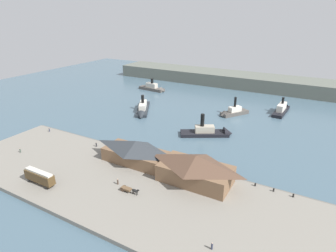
{
  "coord_description": "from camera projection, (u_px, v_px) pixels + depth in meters",
  "views": [
    {
      "loc": [
        46.38,
        -74.45,
        45.9
      ],
      "look_at": [
        -6.45,
        19.98,
        2.0
      ],
      "focal_mm": 30.12,
      "sensor_mm": 36.0,
      "label": 1
    }
  ],
  "objects": [
    {
      "name": "mooring_post_west",
      "position": [
        293.0,
        196.0,
        73.13
      ],
      "size": [
        0.44,
        0.44,
        0.9
      ],
      "primitive_type": "cylinder",
      "color": "black",
      "rests_on": "quay_promenade"
    },
    {
      "name": "pedestrian_by_tram",
      "position": [
        212.0,
        246.0,
        56.9
      ],
      "size": [
        0.42,
        0.42,
        1.69
      ],
      "color": "#33384C",
      "rests_on": "quay_promenade"
    },
    {
      "name": "ferry_shed_central_terminal",
      "position": [
        196.0,
        168.0,
        78.68
      ],
      "size": [
        20.55,
        11.24,
        8.18
      ],
      "color": "brown",
      "rests_on": "quay_promenade"
    },
    {
      "name": "horse_cart",
      "position": [
        129.0,
        189.0,
        74.82
      ],
      "size": [
        5.8,
        1.45,
        1.87
      ],
      "color": "brown",
      "rests_on": "quay_promenade"
    },
    {
      "name": "ferry_mid_harbor",
      "position": [
        142.0,
        110.0,
        138.53
      ],
      "size": [
        16.08,
        23.73,
        9.65
      ],
      "color": "#23282D",
      "rests_on": "ground"
    },
    {
      "name": "ground_plane",
      "position": [
        156.0,
        153.0,
        98.45
      ],
      "size": [
        320.0,
        320.0,
        0.0
      ],
      "primitive_type": "plane",
      "color": "#476070"
    },
    {
      "name": "ferry_shed_east_terminal",
      "position": [
        136.0,
        151.0,
        89.03
      ],
      "size": [
        21.99,
        9.38,
        7.42
      ],
      "color": "brown",
      "rests_on": "quay_promenade"
    },
    {
      "name": "ferry_moored_west",
      "position": [
        282.0,
        109.0,
        138.72
      ],
      "size": [
        5.79,
        20.08,
        9.09
      ],
      "color": "black",
      "rests_on": "ground"
    },
    {
      "name": "mooring_post_center_east",
      "position": [
        274.0,
        190.0,
        75.43
      ],
      "size": [
        0.44,
        0.44,
        0.9
      ],
      "primitive_type": "cylinder",
      "color": "black",
      "rests_on": "quay_promenade"
    },
    {
      "name": "ferry_outer_harbor",
      "position": [
        154.0,
        88.0,
        176.59
      ],
      "size": [
        19.25,
        6.31,
        8.71
      ],
      "color": "#514C47",
      "rests_on": "ground"
    },
    {
      "name": "ferry_approaching_west",
      "position": [
        232.0,
        112.0,
        134.47
      ],
      "size": [
        12.01,
        15.19,
        10.0
      ],
      "color": "#514C47",
      "rests_on": "ground"
    },
    {
      "name": "pedestrian_near_west_shed",
      "position": [
        96.0,
        145.0,
        100.53
      ],
      "size": [
        0.41,
        0.41,
        1.65
      ],
      "color": "#232328",
      "rests_on": "quay_promenade"
    },
    {
      "name": "far_headland",
      "position": [
        243.0,
        80.0,
        185.9
      ],
      "size": [
        180.0,
        24.0,
        8.0
      ],
      "primitive_type": "cube",
      "color": "#60665B",
      "rests_on": "ground"
    },
    {
      "name": "pedestrian_at_waters_edge",
      "position": [
        49.0,
        130.0,
        113.17
      ],
      "size": [
        0.39,
        0.39,
        1.59
      ],
      "color": "#33384C",
      "rests_on": "quay_promenade"
    },
    {
      "name": "quay_promenade",
      "position": [
        116.0,
        183.0,
        80.43
      ],
      "size": [
        110.0,
        36.0,
        1.2
      ],
      "primitive_type": "cube",
      "color": "gray",
      "rests_on": "ground"
    },
    {
      "name": "mooring_post_east",
      "position": [
        255.0,
        185.0,
        77.77
      ],
      "size": [
        0.44,
        0.44,
        0.9
      ],
      "primitive_type": "cylinder",
      "color": "black",
      "rests_on": "quay_promenade"
    },
    {
      "name": "street_tram",
      "position": [
        39.0,
        176.0,
        78.04
      ],
      "size": [
        9.95,
        2.48,
        4.1
      ],
      "color": "#4C381E",
      "rests_on": "quay_promenade"
    },
    {
      "name": "seawall_edge",
      "position": [
        151.0,
        156.0,
        95.35
      ],
      "size": [
        110.0,
        0.8,
        1.0
      ],
      "primitive_type": "cube",
      "color": "#666159",
      "rests_on": "ground"
    },
    {
      "name": "pedestrian_walking_east",
      "position": [
        20.0,
        151.0,
        96.26
      ],
      "size": [
        0.4,
        0.4,
        1.62
      ],
      "color": "#3D4C42",
      "rests_on": "quay_promenade"
    },
    {
      "name": "pedestrian_near_east_shed",
      "position": [
        118.0,
        182.0,
        78.41
      ],
      "size": [
        0.44,
        0.44,
        1.78
      ],
      "color": "#4C3D33",
      "rests_on": "quay_promenade"
    },
    {
      "name": "ferry_approaching_east",
      "position": [
        211.0,
        132.0,
        112.8
      ],
      "size": [
        20.81,
        15.22,
        10.9
      ],
      "color": "black",
      "rests_on": "ground"
    }
  ]
}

